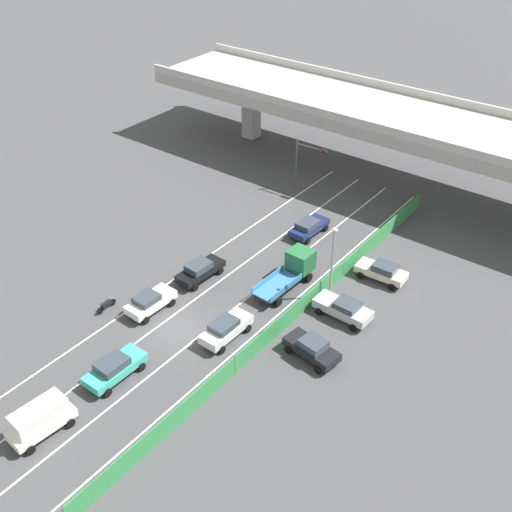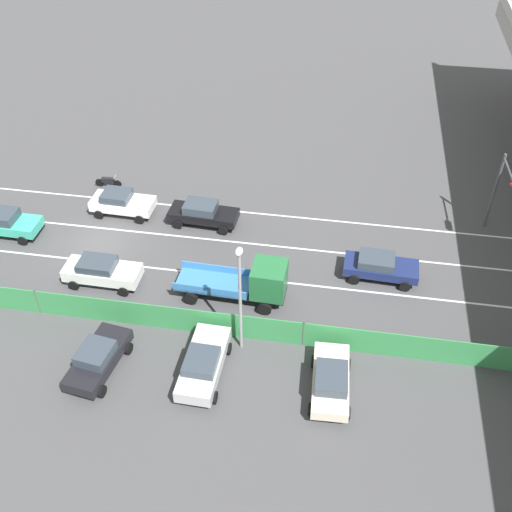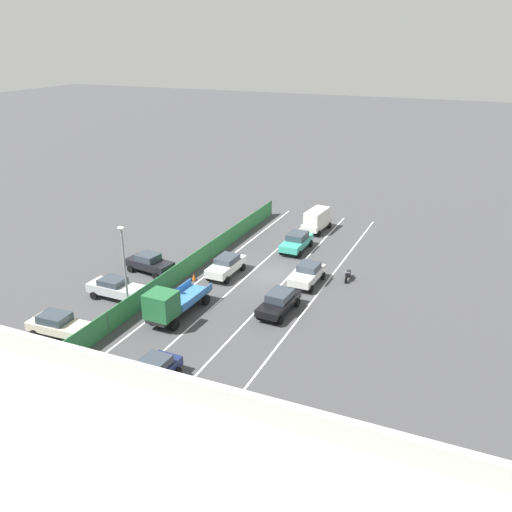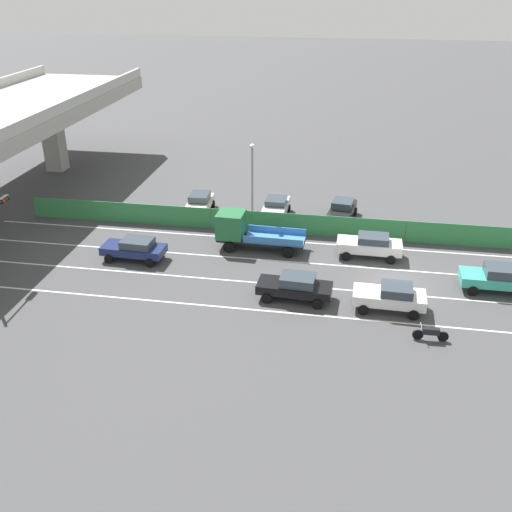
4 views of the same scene
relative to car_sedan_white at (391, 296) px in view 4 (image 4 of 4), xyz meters
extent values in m
plane|color=#424244|center=(3.55, -0.42, -0.91)|extent=(300.00, 300.00, 0.00)
cube|color=silver|center=(-1.44, 5.98, -0.91)|extent=(0.14, 48.81, 0.01)
cube|color=silver|center=(1.89, 5.98, -0.91)|extent=(0.14, 48.81, 0.01)
cube|color=silver|center=(5.22, 5.98, -0.91)|extent=(0.14, 48.81, 0.01)
cube|color=silver|center=(8.55, 5.98, -0.91)|extent=(0.14, 48.81, 0.01)
cube|color=#A09E99|center=(21.88, 32.39, 2.35)|extent=(1.71, 1.71, 6.52)
cube|color=#338447|center=(9.97, 5.98, -0.07)|extent=(0.06, 44.81, 1.68)
cylinder|color=#4C514C|center=(9.97, -1.49, -0.07)|extent=(0.10, 0.10, 1.68)
cylinder|color=#4C514C|center=(9.97, 13.45, -0.07)|extent=(0.10, 0.10, 1.68)
cylinder|color=#4C514C|center=(9.97, 28.39, -0.07)|extent=(0.10, 0.10, 1.68)
cube|color=white|center=(0.00, 0.09, -0.11)|extent=(1.96, 4.32, 0.65)
cube|color=#333D47|center=(-0.01, -0.29, 0.48)|extent=(1.67, 1.91, 0.53)
cylinder|color=black|center=(-0.86, 1.56, -0.59)|extent=(0.24, 0.65, 0.64)
cylinder|color=black|center=(0.96, 1.50, -0.59)|extent=(0.24, 0.65, 0.64)
cylinder|color=black|center=(-0.96, -1.33, -0.59)|extent=(0.24, 0.65, 0.64)
cylinder|color=black|center=(0.87, -1.39, -0.59)|extent=(0.24, 0.65, 0.64)
cube|color=navy|center=(3.80, 17.50, -0.15)|extent=(1.98, 4.47, 0.56)
cube|color=#333D47|center=(3.79, 17.17, 0.39)|extent=(1.68, 2.18, 0.52)
cylinder|color=black|center=(2.96, 19.03, -0.59)|extent=(0.25, 0.65, 0.64)
cylinder|color=black|center=(4.77, 18.95, -0.59)|extent=(0.25, 0.65, 0.64)
cylinder|color=black|center=(2.84, 16.04, -0.59)|extent=(0.25, 0.65, 0.64)
cylinder|color=black|center=(4.65, 15.96, -0.59)|extent=(0.25, 0.65, 0.64)
cube|color=black|center=(0.28, 5.78, -0.15)|extent=(1.99, 4.67, 0.56)
cube|color=#333D47|center=(0.27, 5.60, 0.42)|extent=(1.66, 2.18, 0.59)
cylinder|color=black|center=(-0.52, 7.38, -0.59)|extent=(0.25, 0.65, 0.64)
cylinder|color=black|center=(1.24, 7.29, -0.59)|extent=(0.25, 0.65, 0.64)
cylinder|color=black|center=(-0.68, 4.27, -0.59)|extent=(0.25, 0.65, 0.64)
cylinder|color=black|center=(1.08, 4.18, -0.59)|extent=(0.25, 0.65, 0.64)
cube|color=teal|center=(3.43, -6.80, -0.12)|extent=(1.90, 4.69, 0.63)
cube|color=#333D47|center=(3.43, -7.01, 0.49)|extent=(1.65, 2.22, 0.59)
cylinder|color=black|center=(2.52, -5.21, -0.59)|extent=(0.23, 0.64, 0.64)
cylinder|color=black|center=(4.37, -5.23, -0.59)|extent=(0.23, 0.64, 0.64)
cube|color=silver|center=(6.97, 1.21, -0.08)|extent=(1.82, 4.55, 0.70)
cube|color=#333D47|center=(6.96, 0.97, 0.51)|extent=(1.57, 2.15, 0.49)
cylinder|color=black|center=(6.12, 2.76, -0.59)|extent=(0.23, 0.64, 0.64)
cylinder|color=black|center=(7.87, 2.73, -0.59)|extent=(0.23, 0.64, 0.64)
cylinder|color=black|center=(6.07, -0.32, -0.59)|extent=(0.23, 0.64, 0.64)
cylinder|color=black|center=(7.82, -0.35, -0.59)|extent=(0.23, 0.64, 0.64)
cube|color=black|center=(6.93, 8.95, -0.19)|extent=(1.80, 6.40, 0.25)
cube|color=#236638|center=(7.00, 11.17, 0.85)|extent=(2.06, 1.97, 1.83)
cube|color=#3875BC|center=(6.90, 7.92, -0.01)|extent=(2.14, 4.36, 0.10)
cube|color=#3875BC|center=(5.94, 7.95, 0.25)|extent=(0.21, 4.30, 0.52)
cube|color=#3875BC|center=(7.86, 7.89, 0.25)|extent=(0.21, 4.30, 0.52)
cylinder|color=black|center=(6.00, 11.14, -0.51)|extent=(0.28, 0.81, 0.80)
cylinder|color=black|center=(8.00, 11.08, -0.51)|extent=(0.28, 0.81, 0.80)
cylinder|color=black|center=(5.86, 6.82, -0.51)|extent=(0.28, 0.81, 0.80)
cylinder|color=black|center=(7.86, 6.76, -0.51)|extent=(0.28, 0.81, 0.80)
cylinder|color=black|center=(-2.94, -1.41, -0.61)|extent=(0.12, 0.60, 0.60)
cylinder|color=black|center=(-2.90, -2.76, -0.61)|extent=(0.12, 0.60, 0.60)
cube|color=black|center=(-2.92, -2.08, -0.33)|extent=(0.30, 0.93, 0.36)
cylinder|color=#B2B2B2|center=(-2.94, -1.52, 0.01)|extent=(0.60, 0.05, 0.03)
cube|color=black|center=(13.33, 3.33, -0.12)|extent=(4.50, 2.39, 0.63)
cube|color=#333D47|center=(13.45, 3.31, 0.48)|extent=(2.01, 1.82, 0.57)
cylinder|color=black|center=(11.76, 2.65, -0.59)|extent=(0.66, 0.31, 0.64)
cylinder|color=black|center=(12.02, 4.43, -0.59)|extent=(0.66, 0.31, 0.64)
cylinder|color=black|center=(14.64, 2.23, -0.59)|extent=(0.66, 0.31, 0.64)
cylinder|color=black|center=(14.90, 4.01, -0.59)|extent=(0.66, 0.31, 0.64)
cube|color=#B2B5B7|center=(12.74, 8.70, -0.08)|extent=(4.73, 1.93, 0.70)
cube|color=#333D47|center=(13.11, 8.69, 0.50)|extent=(1.91, 1.65, 0.47)
cylinder|color=black|center=(11.13, 7.82, -0.59)|extent=(0.64, 0.23, 0.64)
cylinder|color=black|center=(11.17, 9.65, -0.59)|extent=(0.64, 0.23, 0.64)
cylinder|color=black|center=(14.32, 7.75, -0.59)|extent=(0.64, 0.23, 0.64)
cylinder|color=black|center=(14.36, 9.58, -0.59)|extent=(0.64, 0.23, 0.64)
cube|color=beige|center=(12.75, 15.11, -0.13)|extent=(4.44, 1.96, 0.60)
cube|color=#333D47|center=(13.06, 15.12, 0.45)|extent=(2.05, 1.64, 0.57)
cylinder|color=black|center=(11.31, 14.16, -0.59)|extent=(0.65, 0.25, 0.64)
cylinder|color=black|center=(11.23, 15.93, -0.59)|extent=(0.65, 0.25, 0.64)
cylinder|color=black|center=(14.27, 14.29, -0.59)|extent=(0.65, 0.25, 0.64)
cylinder|color=black|center=(14.20, 16.06, -0.59)|extent=(0.65, 0.25, 0.64)
cube|color=black|center=(0.70, 24.54, 4.32)|extent=(0.97, 0.33, 0.32)
sphere|color=red|center=(0.40, 24.37, 4.32)|extent=(0.20, 0.20, 0.20)
sphere|color=#3B2806|center=(0.70, 24.39, 4.32)|extent=(0.20, 0.20, 0.20)
sphere|color=black|center=(1.00, 24.40, 4.32)|extent=(0.20, 0.20, 0.20)
cylinder|color=gray|center=(10.60, 10.22, 2.32)|extent=(0.16, 0.16, 6.46)
ellipsoid|color=silver|center=(10.60, 10.22, 5.73)|extent=(0.60, 0.36, 0.28)
cone|color=orange|center=(8.99, 3.25, -0.61)|extent=(0.36, 0.36, 0.60)
cube|color=black|center=(8.99, 3.25, -0.90)|extent=(0.47, 0.47, 0.03)
camera|label=1|loc=(30.89, -26.35, 31.49)|focal=44.20mm
camera|label=2|loc=(32.00, 14.54, 23.90)|focal=42.68mm
camera|label=3|loc=(-12.99, 40.12, 18.44)|focal=38.75mm
camera|label=4|loc=(-30.31, 3.03, 17.40)|focal=40.17mm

